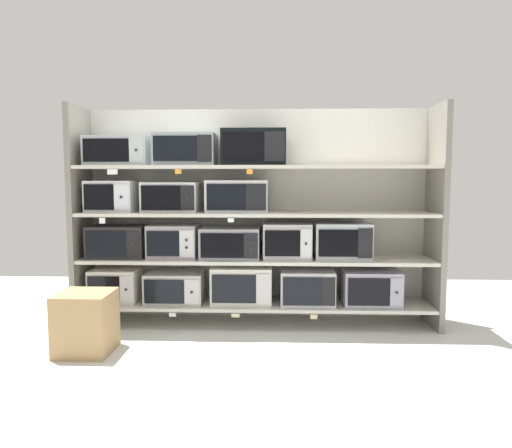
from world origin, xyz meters
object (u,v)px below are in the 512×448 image
at_px(microwave_8, 287,240).
at_px(microwave_15, 254,148).
at_px(microwave_5, 119,241).
at_px(microwave_6, 174,241).
at_px(microwave_1, 175,287).
at_px(microwave_11, 171,197).
at_px(microwave_9, 342,240).
at_px(microwave_4, 370,287).
at_px(shipping_carton, 86,322).
at_px(microwave_3, 307,286).
at_px(microwave_12, 237,196).
at_px(microwave_10, 113,196).
at_px(microwave_7, 231,242).
at_px(microwave_0, 116,285).
at_px(microwave_2, 242,284).
at_px(microwave_13, 119,151).
at_px(microwave_14, 186,150).

bearing_deg(microwave_8, microwave_15, -180.00).
xyz_separation_m(microwave_5, microwave_15, (1.24, 0.00, 0.85)).
xyz_separation_m(microwave_5, microwave_6, (0.51, 0.00, 0.01)).
distance_m(microwave_1, microwave_11, 0.83).
xyz_separation_m(microwave_9, microwave_15, (-0.79, 0.00, 0.83)).
bearing_deg(microwave_4, shipping_carton, -161.68).
distance_m(microwave_3, microwave_15, 1.34).
distance_m(microwave_3, microwave_12, 1.04).
height_order(microwave_3, microwave_4, same).
xyz_separation_m(microwave_3, microwave_15, (-0.48, 0.00, 1.25)).
distance_m(microwave_5, microwave_10, 0.42).
xyz_separation_m(microwave_1, microwave_3, (1.21, -0.00, 0.02)).
bearing_deg(microwave_7, microwave_5, -179.99).
height_order(microwave_0, microwave_10, microwave_10).
bearing_deg(microwave_11, microwave_12, 0.01).
height_order(microwave_3, shipping_carton, microwave_3).
bearing_deg(microwave_7, microwave_2, 0.11).
xyz_separation_m(microwave_1, microwave_5, (-0.52, -0.00, 0.42)).
xyz_separation_m(microwave_3, microwave_8, (-0.18, 0.00, 0.42)).
xyz_separation_m(microwave_4, microwave_12, (-1.21, 0.00, 0.82)).
relative_size(microwave_4, microwave_7, 0.95).
bearing_deg(microwave_5, microwave_2, 0.01).
xyz_separation_m(microwave_6, microwave_10, (-0.56, -0.00, 0.41)).
distance_m(microwave_3, microwave_8, 0.46).
distance_m(microwave_10, microwave_11, 0.54).
xyz_separation_m(microwave_2, microwave_4, (1.17, -0.00, -0.01)).
relative_size(microwave_1, microwave_10, 1.23).
bearing_deg(microwave_13, microwave_5, -179.54).
bearing_deg(microwave_5, microwave_4, 0.00).
relative_size(microwave_2, microwave_6, 1.24).
distance_m(microwave_0, microwave_8, 1.64).
xyz_separation_m(microwave_10, microwave_13, (0.07, 0.00, 0.41)).
xyz_separation_m(microwave_7, microwave_9, (1.01, 0.00, 0.02)).
relative_size(microwave_1, microwave_7, 0.98).
distance_m(microwave_8, microwave_15, 0.88).
xyz_separation_m(microwave_0, microwave_8, (1.58, 0.00, 0.42)).
bearing_deg(microwave_1, microwave_11, -179.63).
height_order(microwave_6, microwave_14, microwave_14).
bearing_deg(microwave_5, microwave_11, 0.00).
xyz_separation_m(microwave_10, microwave_12, (1.14, 0.00, 0.00)).
bearing_deg(microwave_7, microwave_1, 179.99).
bearing_deg(microwave_14, microwave_0, -179.99).
relative_size(microwave_1, microwave_2, 0.96).
relative_size(microwave_2, microwave_14, 1.02).
height_order(microwave_4, shipping_carton, microwave_4).
distance_m(microwave_3, shipping_carton, 1.91).
xyz_separation_m(microwave_4, microwave_11, (-1.81, -0.00, 0.81)).
height_order(microwave_8, microwave_11, microwave_11).
height_order(microwave_8, microwave_15, microwave_15).
bearing_deg(microwave_13, microwave_4, -0.00).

